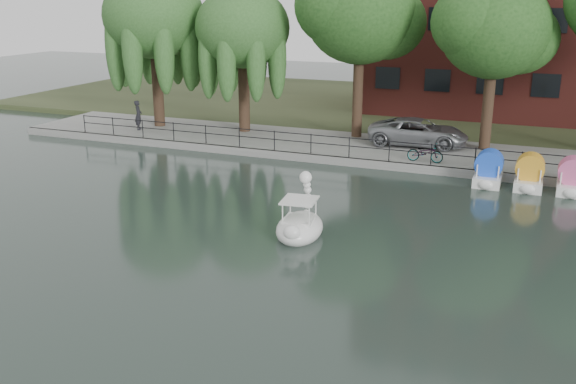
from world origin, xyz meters
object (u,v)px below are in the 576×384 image
Objects in this scene: bicycle at (425,152)px; swan_boat at (300,223)px; minivan at (418,130)px; pedestrian at (138,113)px.

bicycle is 10.67m from swan_boat.
bicycle is at bearing -166.70° from minivan.
swan_boat is (14.69, -11.70, -0.92)m from pedestrian.
pedestrian is at bearing 86.47° from bicycle.
minivan is 16.22m from pedestrian.
swan_boat is at bearing 170.83° from minivan.
swan_boat is at bearing -153.87° from pedestrian.
minivan is at bearing -108.09° from pedestrian.
minivan is at bearing 17.52° from bicycle.
bicycle is at bearing 70.06° from swan_boat.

